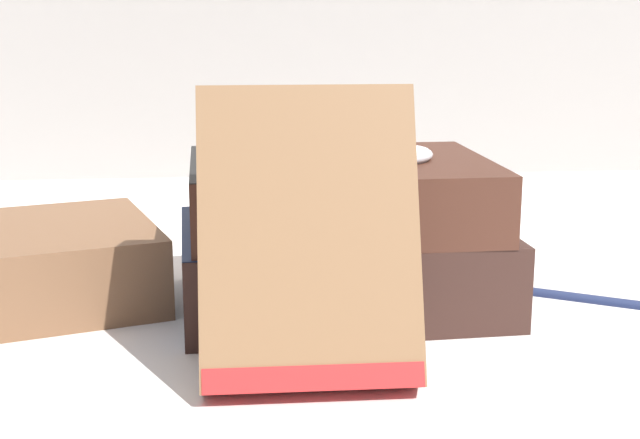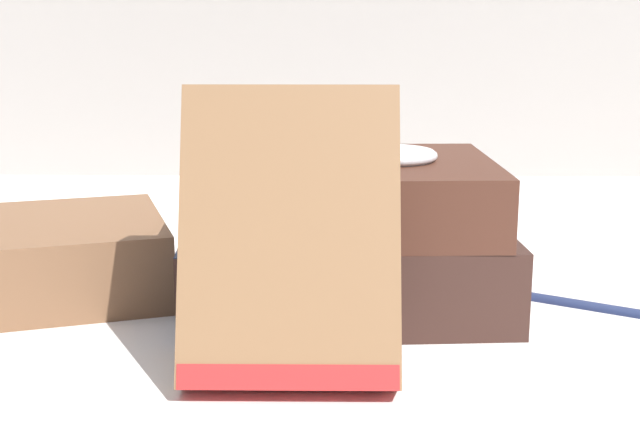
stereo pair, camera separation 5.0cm
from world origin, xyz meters
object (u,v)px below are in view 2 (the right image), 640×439
object	(u,v)px
reading_glasses	(273,244)
fountain_pen	(572,299)
book_flat_top	(335,194)
pocket_watch	(391,155)
book_flat_bottom	(336,266)
book_leaning_front	(290,247)

from	to	relation	value
reading_glasses	fountain_pen	world-z (taller)	fountain_pen
fountain_pen	reading_glasses	bearing A→B (deg)	173.80
reading_glasses	book_flat_top	bearing A→B (deg)	-90.23
pocket_watch	fountain_pen	world-z (taller)	pocket_watch
book_flat_bottom	book_flat_top	xyz separation A→B (m)	(-0.00, -0.00, 0.05)
book_flat_top	book_leaning_front	world-z (taller)	book_leaning_front
book_leaning_front	reading_glasses	xyz separation A→B (m)	(-0.03, 0.25, -0.07)
pocket_watch	reading_glasses	size ratio (longest dim) A/B	0.52
book_leaning_front	pocket_watch	size ratio (longest dim) A/B	2.45
book_flat_top	reading_glasses	xyz separation A→B (m)	(-0.05, 0.14, -0.07)
book_flat_top	book_leaning_front	xyz separation A→B (m)	(-0.02, -0.11, -0.00)
book_flat_bottom	fountain_pen	world-z (taller)	book_flat_bottom
book_flat_top	book_leaning_front	bearing A→B (deg)	-103.88
pocket_watch	book_flat_top	bearing A→B (deg)	-175.17
book_flat_top	pocket_watch	size ratio (longest dim) A/B	3.13
book_flat_top	fountain_pen	world-z (taller)	book_flat_top
book_flat_top	fountain_pen	distance (m)	0.16
book_flat_bottom	reading_glasses	xyz separation A→B (m)	(-0.05, 0.14, -0.02)
book_flat_bottom	book_flat_top	world-z (taller)	book_flat_top
book_flat_bottom	reading_glasses	distance (m)	0.15
reading_glasses	fountain_pen	distance (m)	0.24
book_flat_bottom	pocket_watch	world-z (taller)	pocket_watch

